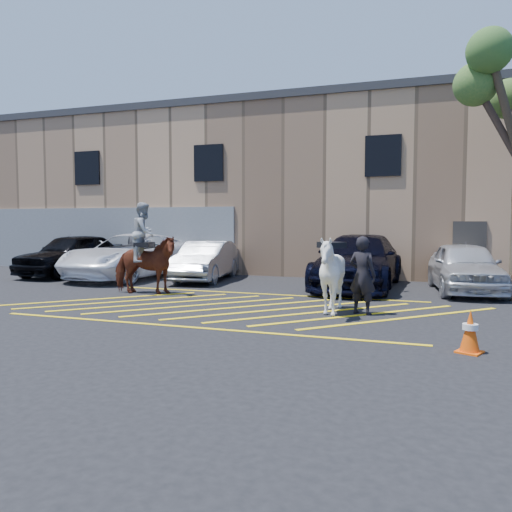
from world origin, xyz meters
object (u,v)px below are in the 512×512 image
(car_silver_sedan, at_px, (206,261))
(mounted_bay, at_px, (144,257))
(car_white_suv, at_px, (465,267))
(car_blue_suv, at_px, (359,261))
(car_black_suv, at_px, (73,254))
(car_white_pickup, at_px, (132,256))
(handler, at_px, (362,275))
(saddled_white, at_px, (331,275))
(traffic_cone, at_px, (470,331))

(car_silver_sedan, height_order, mounted_bay, mounted_bay)
(car_white_suv, distance_m, mounted_bay, 9.87)
(car_blue_suv, xyz_separation_m, mounted_bay, (-5.92, -3.64, 0.24))
(car_blue_suv, distance_m, car_white_suv, 3.26)
(car_black_suv, height_order, car_white_pickup, car_white_pickup)
(handler, height_order, mounted_bay, mounted_bay)
(car_white_pickup, xyz_separation_m, car_blue_suv, (8.73, 0.01, 0.01))
(mounted_bay, bearing_deg, saddled_white, -13.14)
(car_black_suv, relative_size, car_white_pickup, 0.81)
(car_white_pickup, distance_m, saddled_white, 10.08)
(car_black_suv, distance_m, saddled_white, 12.60)
(saddled_white, bearing_deg, traffic_cone, -43.95)
(car_silver_sedan, distance_m, car_blue_suv, 5.67)
(car_silver_sedan, xyz_separation_m, handler, (6.38, -5.01, 0.20))
(car_silver_sedan, distance_m, saddled_white, 7.72)
(car_blue_suv, relative_size, saddled_white, 2.69)
(car_white_suv, bearing_deg, saddled_white, -129.59)
(saddled_white, xyz_separation_m, traffic_cone, (2.85, -2.75, -0.56))
(saddled_white, bearing_deg, mounted_bay, 166.86)
(car_blue_suv, distance_m, mounted_bay, 6.96)
(car_white_suv, bearing_deg, car_blue_suv, 172.88)
(car_silver_sedan, bearing_deg, car_black_suv, 174.69)
(handler, bearing_deg, traffic_cone, 145.18)
(car_black_suv, height_order, traffic_cone, car_black_suv)
(mounted_bay, xyz_separation_m, traffic_cone, (8.79, -4.13, -0.75))
(handler, distance_m, traffic_cone, 3.69)
(car_black_suv, bearing_deg, car_white_pickup, 3.51)
(handler, distance_m, mounted_bay, 6.74)
(car_silver_sedan, bearing_deg, handler, -45.21)
(car_silver_sedan, height_order, car_blue_suv, car_blue_suv)
(car_black_suv, xyz_separation_m, mounted_bay, (5.61, -3.66, 0.26))
(car_white_pickup, height_order, traffic_cone, car_white_pickup)
(car_blue_suv, distance_m, handler, 4.88)
(mounted_bay, height_order, traffic_cone, mounted_bay)
(car_white_pickup, bearing_deg, handler, -21.02)
(car_silver_sedan, xyz_separation_m, car_white_suv, (8.93, -0.22, 0.06))
(car_silver_sedan, xyz_separation_m, mounted_bay, (-0.25, -3.83, 0.39))
(car_black_suv, bearing_deg, car_white_suv, 3.88)
(car_black_suv, relative_size, mounted_bay, 1.82)
(saddled_white, bearing_deg, car_blue_suv, 90.18)
(car_black_suv, distance_m, car_white_suv, 14.79)
(car_blue_suv, bearing_deg, car_black_suv, -178.35)
(car_silver_sedan, relative_size, car_white_suv, 0.96)
(car_white_pickup, distance_m, handler, 10.60)
(car_black_suv, distance_m, car_silver_sedan, 5.87)
(car_blue_suv, bearing_deg, car_white_pickup, -178.20)
(traffic_cone, bearing_deg, handler, 126.07)
(car_silver_sedan, relative_size, saddled_white, 1.98)
(car_black_suv, distance_m, car_blue_suv, 11.53)
(car_black_suv, xyz_separation_m, saddled_white, (11.55, -5.04, 0.07))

